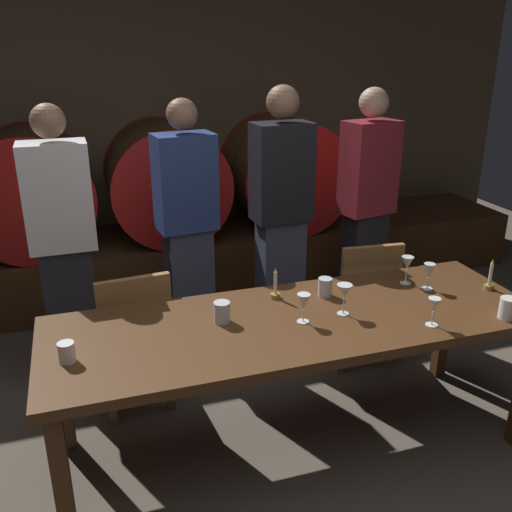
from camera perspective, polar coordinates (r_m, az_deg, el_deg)
The scene contains 24 objects.
ground_plane at distance 2.91m, azimuth 1.29°, elevation -24.00°, with size 9.12×9.12×0.00m, color brown.
back_wall at distance 5.23m, azimuth -10.36°, elevation 11.74°, with size 7.01×0.24×2.48m, color brown.
barrel_shelf at distance 4.96m, azimuth -8.71°, elevation -0.53°, with size 6.31×0.90×0.50m, color #4C2D16.
wine_barrel_left at distance 4.71m, azimuth -21.78°, elevation 6.19°, with size 0.94×0.86×0.94m.
wine_barrel_center at distance 4.74m, azimuth -9.22°, elevation 7.54°, with size 0.94×0.86×0.94m.
wine_barrel_right at distance 5.00m, azimuth 2.76°, elevation 8.48°, with size 0.94×0.86×0.94m.
dining_table at distance 2.84m, azimuth 4.12°, elevation -7.58°, with size 2.47×0.83×0.77m.
chair_left at distance 3.31m, azimuth -12.28°, elevation -7.76°, with size 0.44×0.44×0.88m.
chair_right at distance 3.74m, azimuth 10.74°, elevation -4.10°, with size 0.43×0.43×0.88m.
guest_far_left at distance 3.56m, azimuth -18.82°, elevation 0.75°, with size 0.38×0.25×1.73m.
guest_center_left at distance 3.77m, azimuth -6.98°, elevation 2.80°, with size 0.41×0.28×1.72m.
guest_center_right at distance 3.80m, azimuth 2.53°, elevation 3.77°, with size 0.39×0.26×1.80m.
guest_far_right at distance 4.25m, azimuth 11.10°, elevation 4.90°, with size 0.42×0.31×1.75m.
candle_left at distance 3.00m, azimuth 1.97°, elevation -3.46°, with size 0.05×0.05×0.17m.
candle_right at distance 3.35m, azimuth 22.56°, elevation -2.38°, with size 0.05×0.05×0.18m.
wine_glass_far_left at distance 2.73m, azimuth 4.83°, elevation -4.77°, with size 0.07×0.07×0.15m.
wine_glass_left at distance 2.83m, azimuth 8.93°, elevation -3.64°, with size 0.08×0.08×0.16m.
wine_glass_center at distance 2.82m, azimuth 17.56°, elevation -4.85°, with size 0.06×0.06×0.14m.
wine_glass_right at distance 3.25m, azimuth 15.06°, elevation -0.79°, with size 0.07×0.07×0.16m.
wine_glass_far_right at distance 3.22m, azimuth 17.11°, elevation -1.53°, with size 0.06×0.06×0.15m.
cup_far_left at distance 2.56m, azimuth -18.62°, elevation -9.23°, with size 0.07×0.07×0.09m, color white.
cup_center_left at distance 2.75m, azimuth -3.46°, elevation -5.69°, with size 0.08×0.08×0.11m, color silver.
cup_center_right at distance 3.04m, azimuth 6.99°, elevation -3.14°, with size 0.07×0.07×0.10m, color silver.
cup_far_right at distance 3.04m, azimuth 24.13°, elevation -4.85°, with size 0.08×0.08×0.11m, color white.
Camera 1 is at (-0.69, -1.93, 2.06)m, focal length 39.53 mm.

